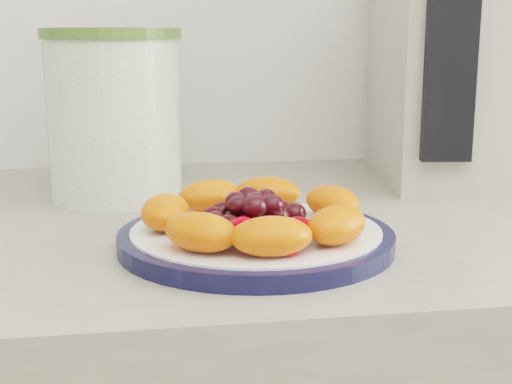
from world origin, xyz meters
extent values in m
cylinder|color=#111234|center=(-0.12, 1.07, 0.91)|extent=(0.24, 0.24, 0.01)
cylinder|color=white|center=(-0.12, 1.07, 0.91)|extent=(0.22, 0.22, 0.02)
cylinder|color=#35640E|center=(-0.24, 1.29, 0.99)|extent=(0.18, 0.18, 0.18)
cylinder|color=#4E6D2E|center=(-0.24, 1.29, 1.09)|extent=(0.18, 0.18, 0.01)
cube|color=#ADA898|center=(0.19, 1.34, 1.06)|extent=(0.22, 0.28, 0.32)
cube|color=black|center=(0.12, 1.21, 1.07)|extent=(0.06, 0.03, 0.24)
ellipsoid|color=#F2480C|center=(-0.04, 1.09, 0.93)|extent=(0.06, 0.07, 0.03)
ellipsoid|color=#F2480C|center=(-0.09, 1.14, 0.93)|extent=(0.07, 0.06, 0.03)
ellipsoid|color=#F2480C|center=(-0.15, 1.14, 0.93)|extent=(0.08, 0.07, 0.03)
ellipsoid|color=#F2480C|center=(-0.19, 1.08, 0.93)|extent=(0.05, 0.07, 0.03)
ellipsoid|color=#F2480C|center=(-0.17, 1.01, 0.93)|extent=(0.08, 0.07, 0.03)
ellipsoid|color=#F2480C|center=(-0.12, 0.99, 0.93)|extent=(0.06, 0.04, 0.03)
ellipsoid|color=#F2480C|center=(-0.06, 1.01, 0.93)|extent=(0.07, 0.08, 0.03)
ellipsoid|color=black|center=(-0.12, 1.07, 0.93)|extent=(0.02, 0.02, 0.02)
ellipsoid|color=black|center=(-0.10, 1.07, 0.93)|extent=(0.02, 0.02, 0.02)
ellipsoid|color=black|center=(-0.11, 1.08, 0.93)|extent=(0.02, 0.02, 0.02)
ellipsoid|color=black|center=(-0.13, 1.08, 0.93)|extent=(0.02, 0.02, 0.02)
ellipsoid|color=black|center=(-0.14, 1.07, 0.93)|extent=(0.02, 0.02, 0.02)
ellipsoid|color=black|center=(-0.13, 1.05, 0.93)|extent=(0.02, 0.02, 0.02)
ellipsoid|color=black|center=(-0.11, 1.05, 0.93)|extent=(0.02, 0.02, 0.02)
ellipsoid|color=black|center=(-0.08, 1.08, 0.93)|extent=(0.02, 0.02, 0.02)
ellipsoid|color=black|center=(-0.09, 1.09, 0.93)|extent=(0.02, 0.02, 0.02)
ellipsoid|color=black|center=(-0.11, 1.10, 0.93)|extent=(0.02, 0.02, 0.02)
ellipsoid|color=black|center=(-0.13, 1.10, 0.93)|extent=(0.02, 0.02, 0.02)
ellipsoid|color=black|center=(-0.14, 1.09, 0.93)|extent=(0.02, 0.02, 0.02)
ellipsoid|color=black|center=(-0.15, 1.08, 0.93)|extent=(0.02, 0.02, 0.02)
ellipsoid|color=black|center=(-0.15, 1.06, 0.93)|extent=(0.02, 0.02, 0.02)
ellipsoid|color=black|center=(-0.14, 1.04, 0.93)|extent=(0.02, 0.02, 0.02)
ellipsoid|color=black|center=(-0.13, 1.03, 0.93)|extent=(0.02, 0.02, 0.02)
ellipsoid|color=black|center=(-0.12, 1.07, 0.94)|extent=(0.02, 0.02, 0.02)
ellipsoid|color=black|center=(-0.11, 1.08, 0.94)|extent=(0.02, 0.02, 0.02)
ellipsoid|color=black|center=(-0.12, 1.09, 0.94)|extent=(0.02, 0.02, 0.02)
ellipsoid|color=black|center=(-0.13, 1.08, 0.94)|extent=(0.02, 0.02, 0.02)
ellipsoid|color=black|center=(-0.13, 1.06, 0.94)|extent=(0.02, 0.02, 0.02)
ellipsoid|color=black|center=(-0.12, 1.05, 0.94)|extent=(0.02, 0.02, 0.02)
ellipsoid|color=black|center=(-0.11, 1.05, 0.94)|extent=(0.02, 0.02, 0.02)
ellipsoid|color=#F0000A|center=(-0.12, 1.01, 0.93)|extent=(0.03, 0.02, 0.02)
ellipsoid|color=#F0000A|center=(-0.09, 1.01, 0.93)|extent=(0.03, 0.03, 0.02)
ellipsoid|color=#F0000A|center=(-0.11, 0.99, 0.93)|extent=(0.04, 0.04, 0.02)
ellipsoid|color=#F0000A|center=(-0.14, 1.02, 0.93)|extent=(0.04, 0.04, 0.02)
camera|label=1|loc=(-0.21, 0.47, 1.08)|focal=50.00mm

